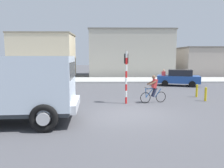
# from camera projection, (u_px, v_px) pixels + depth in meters

# --- Properties ---
(ground_plane) EXTENTS (120.00, 120.00, 0.00)m
(ground_plane) POSITION_uv_depth(u_px,v_px,m) (131.00, 114.00, 10.75)
(ground_plane) COLOR #4C4C51
(sidewalk_far) EXTENTS (80.00, 5.00, 0.16)m
(sidewalk_far) POSITION_uv_depth(u_px,v_px,m) (118.00, 80.00, 25.53)
(sidewalk_far) COLOR #ADADA8
(sidewalk_far) RESTS_ON ground
(truck_foreground) EXTENTS (5.57, 3.10, 2.90)m
(truck_foreground) POSITION_uv_depth(u_px,v_px,m) (12.00, 85.00, 9.06)
(truck_foreground) COLOR silver
(truck_foreground) RESTS_ON ground
(cyclist) EXTENTS (1.69, 0.58, 1.72)m
(cyclist) POSITION_uv_depth(u_px,v_px,m) (154.00, 89.00, 13.23)
(cyclist) COLOR black
(cyclist) RESTS_ON ground
(traffic_light_pole) EXTENTS (0.24, 0.43, 3.20)m
(traffic_light_pole) POSITION_uv_depth(u_px,v_px,m) (126.00, 70.00, 12.94)
(traffic_light_pole) COLOR red
(traffic_light_pole) RESTS_ON ground
(car_red_near) EXTENTS (4.31, 2.73, 1.60)m
(car_red_near) POSITION_uv_depth(u_px,v_px,m) (179.00, 78.00, 20.93)
(car_red_near) COLOR #234C9E
(car_red_near) RESTS_ON ground
(pedestrian_near_kerb) EXTENTS (0.34, 0.22, 1.62)m
(pedestrian_near_kerb) POSITION_uv_depth(u_px,v_px,m) (163.00, 77.00, 20.90)
(pedestrian_near_kerb) COLOR #2D334C
(pedestrian_near_kerb) RESTS_ON ground
(bollard_near) EXTENTS (0.14, 0.14, 0.90)m
(bollard_near) POSITION_uv_depth(u_px,v_px,m) (206.00, 94.00, 13.76)
(bollard_near) COLOR gold
(bollard_near) RESTS_ON ground
(bollard_far) EXTENTS (0.14, 0.14, 0.90)m
(bollard_far) POSITION_uv_depth(u_px,v_px,m) (197.00, 91.00, 15.14)
(bollard_far) COLOR gold
(bollard_far) RESTS_ON ground
(building_corner_left) EXTENTS (8.71, 5.41, 6.14)m
(building_corner_left) POSITION_uv_depth(u_px,v_px,m) (43.00, 55.00, 30.93)
(building_corner_left) COLOR beige
(building_corner_left) RESTS_ON ground
(building_mid_block) EXTENTS (12.04, 7.08, 6.68)m
(building_mid_block) POSITION_uv_depth(u_px,v_px,m) (130.00, 53.00, 32.10)
(building_mid_block) COLOR #B2AD9E
(building_mid_block) RESTS_ON ground
(building_corner_right) EXTENTS (9.44, 7.86, 4.23)m
(building_corner_right) POSITION_uv_depth(u_px,v_px,m) (209.00, 61.00, 32.77)
(building_corner_right) COLOR #9E9389
(building_corner_right) RESTS_ON ground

